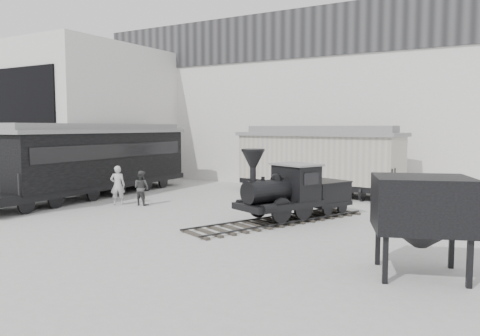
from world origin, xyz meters
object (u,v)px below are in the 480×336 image
Objects in this scene: locomotive at (291,195)px; boxcar at (318,158)px; passenger_coach at (97,159)px; coal_hopper at (422,211)px; visitor_a at (118,185)px; visitor_b at (141,188)px.

boxcar is at bearing 126.61° from locomotive.
locomotive is at bearing -7.57° from passenger_coach.
locomotive is 2.88× the size of coal_hopper.
coal_hopper is (14.45, -4.19, 0.69)m from visitor_a.
visitor_b is at bearing 167.48° from visitor_a.
coal_hopper is at bearing -53.27° from boxcar.
passenger_coach is at bearing -16.86° from visitor_b.
locomotive reaches higher than visitor_b.
passenger_coach is (-11.84, 1.00, 0.95)m from locomotive.
coal_hopper reaches higher than visitor_a.
boxcar reaches higher than locomotive.
boxcar is (-1.71, 7.66, 0.95)m from locomotive.
locomotive reaches higher than coal_hopper.
coal_hopper is (13.39, -4.68, 0.81)m from visitor_b.
locomotive is 8.82m from visitor_a.
visitor_b is at bearing 141.07° from coal_hopper.
boxcar is 10.96m from visitor_a.
passenger_coach reaches higher than locomotive.
visitor_a is at bearing -30.82° from passenger_coach.
visitor_a is at bearing 23.24° from visitor_b.
passenger_coach is 8.20× the size of visitor_b.
visitor_b is (-7.73, -0.13, -0.22)m from locomotive.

